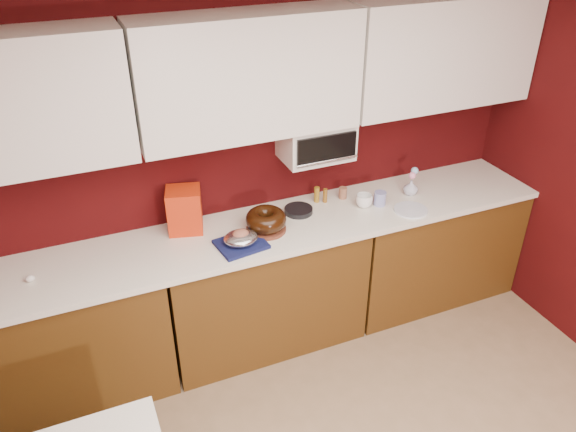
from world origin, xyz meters
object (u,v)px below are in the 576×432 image
at_px(bundt_cake, 266,220).
at_px(flower_vase, 411,187).
at_px(toaster_oven, 316,140).
at_px(blue_jar, 380,198).
at_px(foil_ham_nest, 241,238).
at_px(coffee_mug, 364,200).
at_px(pandoro_box, 185,210).

bearing_deg(bundt_cake, flower_vase, 2.71).
height_order(toaster_oven, blue_jar, toaster_oven).
bearing_deg(blue_jar, foil_ham_nest, -173.90).
bearing_deg(coffee_mug, toaster_oven, 151.12).
relative_size(coffee_mug, blue_jar, 1.12).
bearing_deg(bundt_cake, toaster_oven, 24.04).
bearing_deg(blue_jar, toaster_oven, 155.91).
height_order(pandoro_box, blue_jar, pandoro_box).
bearing_deg(flower_vase, bundt_cake, -177.29).
height_order(coffee_mug, flower_vase, flower_vase).
relative_size(pandoro_box, coffee_mug, 2.61).
height_order(bundt_cake, coffee_mug, bundt_cake).
distance_m(toaster_oven, blue_jar, 0.62).
relative_size(pandoro_box, blue_jar, 2.94).
xyz_separation_m(bundt_cake, foil_ham_nest, (-0.20, -0.10, -0.03)).
bearing_deg(foil_ham_nest, toaster_oven, 25.07).
distance_m(bundt_cake, blue_jar, 0.83).
bearing_deg(toaster_oven, coffee_mug, -28.88).
distance_m(toaster_oven, bundt_cake, 0.61).
relative_size(toaster_oven, pandoro_box, 1.58).
bearing_deg(flower_vase, blue_jar, -170.62).
height_order(toaster_oven, coffee_mug, toaster_oven).
bearing_deg(pandoro_box, blue_jar, 6.10).
bearing_deg(flower_vase, foil_ham_nest, -173.20).
xyz_separation_m(bundt_cake, flower_vase, (1.11, 0.05, -0.02)).
xyz_separation_m(toaster_oven, flower_vase, (0.69, -0.14, -0.41)).
distance_m(toaster_oven, pandoro_box, 0.95).
distance_m(pandoro_box, coffee_mug, 1.20).
distance_m(pandoro_box, blue_jar, 1.31).
bearing_deg(toaster_oven, pandoro_box, 178.74).
xyz_separation_m(coffee_mug, flower_vase, (0.39, 0.03, 0.01)).
bearing_deg(coffee_mug, flower_vase, 3.96).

